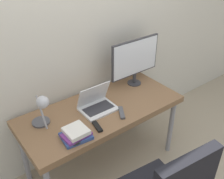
# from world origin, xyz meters

# --- Properties ---
(wall_back) EXTENTS (8.00, 0.05, 2.60)m
(wall_back) POSITION_xyz_m (0.00, 0.73, 1.30)
(wall_back) COLOR beige
(wall_back) RESTS_ON ground_plane
(desk) EXTENTS (1.52, 0.67, 0.73)m
(desk) POSITION_xyz_m (0.00, 0.33, 0.66)
(desk) COLOR brown
(desk) RESTS_ON ground_plane
(laptop) EXTENTS (0.32, 0.24, 0.24)m
(laptop) POSITION_xyz_m (-0.04, 0.35, 0.77)
(laptop) COLOR silver
(laptop) RESTS_ON desk
(monitor) EXTENTS (0.58, 0.14, 0.49)m
(monitor) POSITION_xyz_m (0.54, 0.49, 1.01)
(monitor) COLOR #333338
(monitor) RESTS_ON desk
(desk_lamp) EXTENTS (0.15, 0.25, 0.33)m
(desk_lamp) POSITION_xyz_m (-0.53, 0.38, 0.93)
(desk_lamp) COLOR #4C4C51
(desk_lamp) RESTS_ON desk
(book_stack) EXTENTS (0.24, 0.21, 0.08)m
(book_stack) POSITION_xyz_m (-0.39, 0.13, 0.76)
(book_stack) COLOR #334C8C
(book_stack) RESTS_ON desk
(tv_remote) EXTENTS (0.06, 0.14, 0.02)m
(tv_remote) POSITION_xyz_m (-0.19, 0.13, 0.74)
(tv_remote) COLOR black
(tv_remote) RESTS_ON desk
(media_remote) EXTENTS (0.12, 0.17, 0.02)m
(media_remote) POSITION_xyz_m (0.09, 0.16, 0.74)
(media_remote) COLOR #4C4C51
(media_remote) RESTS_ON desk
(game_controller) EXTENTS (0.16, 0.11, 0.04)m
(game_controller) POSITION_xyz_m (-0.42, 0.09, 0.75)
(game_controller) COLOR black
(game_controller) RESTS_ON desk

